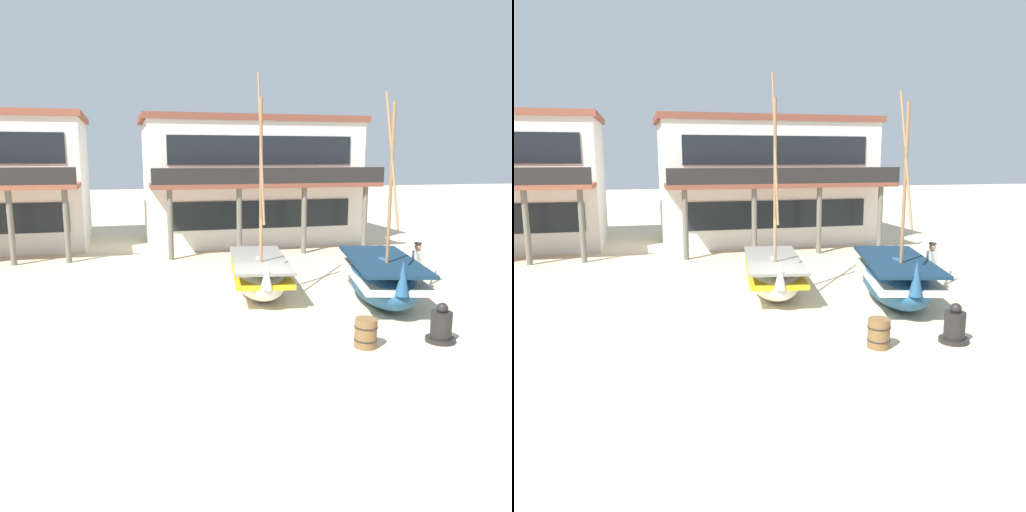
# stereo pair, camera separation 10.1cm
# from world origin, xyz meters

# --- Properties ---
(ground_plane) EXTENTS (120.00, 120.00, 0.00)m
(ground_plane) POSITION_xyz_m (0.00, 0.00, 0.00)
(ground_plane) COLOR beige
(fishing_boat_near_left) EXTENTS (3.09, 5.18, 6.30)m
(fishing_boat_near_left) POSITION_xyz_m (3.68, -0.13, 0.75)
(fishing_boat_near_left) COLOR #23517A
(fishing_boat_near_left) RESTS_ON ground
(fishing_boat_centre_large) EXTENTS (2.51, 4.98, 6.98)m
(fishing_boat_centre_large) POSITION_xyz_m (0.32, 1.82, 0.65)
(fishing_boat_centre_large) COLOR silver
(fishing_boat_centre_large) RESTS_ON ground
(fisherman_by_hull) EXTENTS (0.40, 0.30, 1.68)m
(fisherman_by_hull) POSITION_xyz_m (5.26, 0.47, 0.83)
(fisherman_by_hull) COLOR #33333D
(fisherman_by_hull) RESTS_ON ground
(capstan_winch) EXTENTS (0.72, 0.72, 0.97)m
(capstan_winch) POSITION_xyz_m (3.38, -3.71, 0.38)
(capstan_winch) COLOR black
(capstan_winch) RESTS_ON ground
(wooden_barrel) EXTENTS (0.56, 0.56, 0.70)m
(wooden_barrel) POSITION_xyz_m (1.45, -3.60, 0.35)
(wooden_barrel) COLOR brown
(wooden_barrel) RESTS_ON ground
(harbor_building_main) EXTENTS (11.07, 7.42, 6.37)m
(harbor_building_main) POSITION_xyz_m (2.63, 12.50, 3.19)
(harbor_building_main) COLOR white
(harbor_building_main) RESTS_ON ground
(harbor_building_annex) EXTENTS (7.80, 9.20, 6.48)m
(harbor_building_annex) POSITION_xyz_m (-9.39, 13.99, 3.25)
(harbor_building_annex) COLOR white
(harbor_building_annex) RESTS_ON ground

